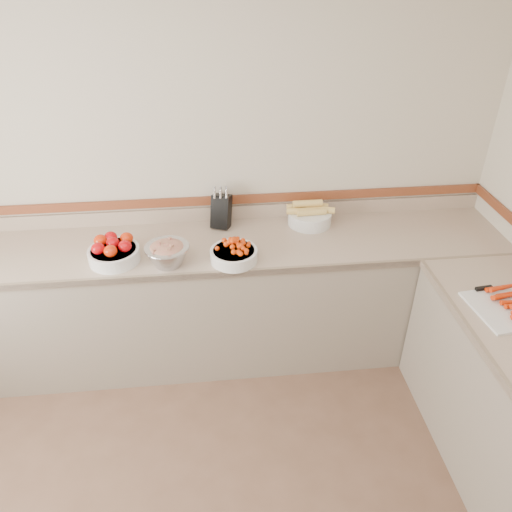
{
  "coord_description": "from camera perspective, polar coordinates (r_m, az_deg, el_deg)",
  "views": [
    {
      "loc": [
        0.1,
        -1.04,
        2.55
      ],
      "look_at": [
        0.35,
        1.35,
        1.0
      ],
      "focal_mm": 35.0,
      "sensor_mm": 36.0,
      "label": 1
    }
  ],
  "objects": [
    {
      "name": "back_wall",
      "position": [
        3.29,
        -7.39,
        10.2
      ],
      "size": [
        4.0,
        0.0,
        4.0
      ],
      "primitive_type": "plane",
      "rotation": [
        1.57,
        0.0,
        0.0
      ],
      "color": "beige",
      "rests_on": "ground_plane"
    },
    {
      "name": "counter_back",
      "position": [
        3.43,
        -6.42,
        -5.05
      ],
      "size": [
        4.0,
        0.65,
        1.08
      ],
      "color": "tan",
      "rests_on": "ground_plane"
    },
    {
      "name": "corn_bowl",
      "position": [
        3.39,
        6.14,
        4.67
      ],
      "size": [
        0.33,
        0.3,
        0.18
      ],
      "color": "white",
      "rests_on": "counter_back"
    },
    {
      "name": "rhubarb_bowl",
      "position": [
        2.98,
        -10.09,
        0.34
      ],
      "size": [
        0.27,
        0.27,
        0.15
      ],
      "color": "#B2B2BA",
      "rests_on": "counter_back"
    },
    {
      "name": "tomato_bowl",
      "position": [
        3.09,
        -15.96,
        0.52
      ],
      "size": [
        0.31,
        0.31,
        0.15
      ],
      "color": "white",
      "rests_on": "counter_back"
    },
    {
      "name": "knife_block",
      "position": [
        3.32,
        -4.0,
        5.21
      ],
      "size": [
        0.16,
        0.18,
        0.29
      ],
      "color": "black",
      "rests_on": "counter_back"
    },
    {
      "name": "cherry_tomato_bowl",
      "position": [
        2.98,
        -2.54,
        0.34
      ],
      "size": [
        0.29,
        0.29,
        0.15
      ],
      "color": "white",
      "rests_on": "counter_back"
    }
  ]
}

